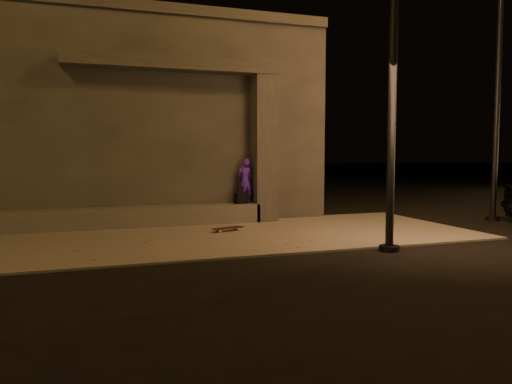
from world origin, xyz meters
name	(u,v)px	position (x,y,z in m)	size (l,w,h in m)	color
ground	(245,256)	(0.00, 0.00, 0.00)	(120.00, 120.00, 0.00)	black
sidewalk	(216,236)	(0.00, 2.00, 0.02)	(11.00, 4.40, 0.04)	slate
building	(141,122)	(-1.00, 6.49, 2.61)	(9.00, 5.10, 5.22)	#363331
ledge	(134,217)	(-1.50, 3.75, 0.27)	(6.00, 0.55, 0.45)	#514E4A
column	(264,149)	(1.70, 3.75, 1.84)	(0.55, 0.55, 3.60)	#363331
canopy	(175,65)	(-0.50, 3.80, 3.78)	(5.00, 0.70, 0.28)	#363331
skateboarder	(245,181)	(1.20, 3.75, 1.04)	(0.40, 0.27, 1.11)	#3F1AAD
backpack	(241,198)	(1.10, 3.75, 0.63)	(0.33, 0.24, 0.42)	black
skateboard	(228,228)	(0.37, 2.39, 0.11)	(0.76, 0.40, 0.08)	black
street_lamp_0	(394,9)	(2.55, -0.45, 4.20)	(0.36, 0.36, 7.42)	black
street_lamp_2	(499,44)	(7.36, 2.09, 4.46)	(0.36, 0.36, 7.91)	black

